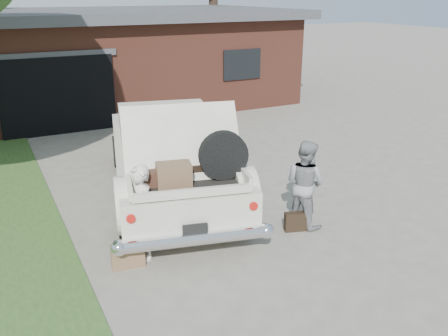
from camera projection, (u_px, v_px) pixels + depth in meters
name	position (u px, v px, depth m)	size (l,w,h in m)	color
ground	(241.00, 241.00, 7.86)	(90.00, 90.00, 0.00)	gray
house	(111.00, 57.00, 17.25)	(12.80, 7.80, 3.30)	brown
sedan	(170.00, 155.00, 9.42)	(3.49, 6.06, 2.20)	silver
woman_left	(141.00, 213.00, 7.14)	(0.55, 0.36, 1.51)	silver
woman_right	(305.00, 184.00, 8.18)	(0.75, 0.59, 1.55)	gray
suitcase_left	(128.00, 256.00, 7.07)	(0.49, 0.16, 0.38)	#826242
suitcase_right	(297.00, 222.00, 8.17)	(0.43, 0.14, 0.34)	black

